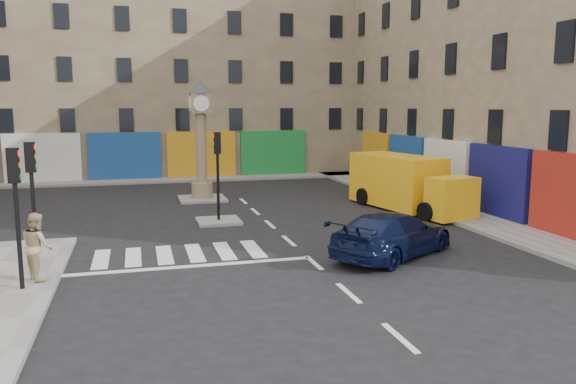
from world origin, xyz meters
name	(u,v)px	position (x,y,z in m)	size (l,w,h in m)	color
ground	(324,272)	(0.00, 0.00, 0.00)	(120.00, 120.00, 0.00)	black
sidewalk_right	(423,202)	(8.70, 10.00, 0.07)	(2.60, 30.00, 0.15)	gray
sidewalk_far	(157,180)	(-4.00, 22.20, 0.07)	(32.00, 2.40, 0.15)	gray
island_near	(219,221)	(-2.00, 8.00, 0.06)	(1.80, 1.80, 0.12)	gray
island_far	(202,199)	(-2.00, 14.00, 0.06)	(2.40, 2.40, 0.12)	gray
building_right	(539,45)	(15.00, 10.00, 8.00)	(10.00, 30.00, 16.00)	tan
building_far	(150,56)	(-4.00, 28.00, 8.50)	(32.00, 10.00, 17.00)	gray
traffic_light_left_near	(16,196)	(-8.30, 0.20, 2.62)	(0.28, 0.22, 3.70)	black
traffic_light_left_far	(32,183)	(-8.30, 2.60, 2.62)	(0.28, 0.22, 3.70)	black
traffic_light_island	(218,162)	(-2.00, 8.00, 2.59)	(0.28, 0.22, 3.70)	black
clock_pillar	(201,132)	(-2.00, 14.00, 3.55)	(1.20, 1.20, 6.10)	tan
navy_sedan	(393,234)	(2.75, 1.11, 0.74)	(2.08, 5.10, 1.48)	black
yellow_van	(406,183)	(7.01, 8.64, 1.26)	(3.49, 7.27, 2.55)	#F7AF14
pedestrian_tan	(37,246)	(-8.00, 0.96, 1.09)	(0.91, 0.71, 1.87)	tan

